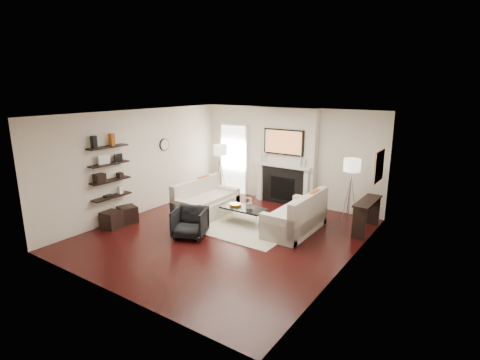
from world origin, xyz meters
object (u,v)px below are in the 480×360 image
Objects in this scene: loveseat_left_base at (207,208)px; armchair at (190,221)px; loveseat_right_base at (295,222)px; lamp_left_shade at (220,150)px; coffee_table at (244,208)px; ottoman_near at (128,214)px; lamp_right_shade at (352,165)px.

loveseat_left_base is 1.40m from armchair.
loveseat_right_base is 4.50× the size of lamp_left_shade.
loveseat_right_base is 1.64× the size of coffee_table.
armchair reaches higher than ottoman_near.
coffee_table is at bearing -143.70° from lamp_right_shade.
lamp_left_shade is (-1.83, 1.49, 1.05)m from coffee_table.
loveseat_left_base is 2.51× the size of armchair.
armchair reaches higher than loveseat_left_base.
coffee_table is 1.53× the size of armchair.
loveseat_left_base is 4.50× the size of lamp_right_shade.
ottoman_near is (-4.52, -3.02, -1.25)m from lamp_right_shade.
loveseat_right_base is at bearing 8.16° from loveseat_left_base.
loveseat_right_base is 2.40m from armchair.
lamp_left_shade is 1.00× the size of lamp_right_shade.
lamp_left_shade is at bearing 140.84° from coffee_table.
coffee_table is 1.43m from armchair.
loveseat_right_base and coffee_table have the same top height.
armchair is 4.02m from lamp_right_shade.
coffee_table is 2.75× the size of lamp_right_shade.
coffee_table is 2.75× the size of lamp_left_shade.
armchair is (0.56, -1.27, 0.15)m from loveseat_left_base.
armchair is (-1.78, -1.61, 0.15)m from loveseat_right_base.
lamp_right_shade is (3.19, 1.56, 1.24)m from loveseat_left_base.
loveseat_right_base is 4.50× the size of ottoman_near.
coffee_table is at bearing -166.44° from loveseat_right_base.
loveseat_right_base is at bearing 18.69° from armchair.
armchair is 1.79× the size of lamp_right_shade.
loveseat_left_base is at bearing -153.91° from lamp_right_shade.
lamp_left_shade is (-0.71, 1.53, 1.24)m from loveseat_left_base.
loveseat_left_base is at bearing -171.84° from loveseat_right_base.
coffee_table is at bearing 2.12° from loveseat_left_base.
loveseat_left_base is 1.14m from coffee_table.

